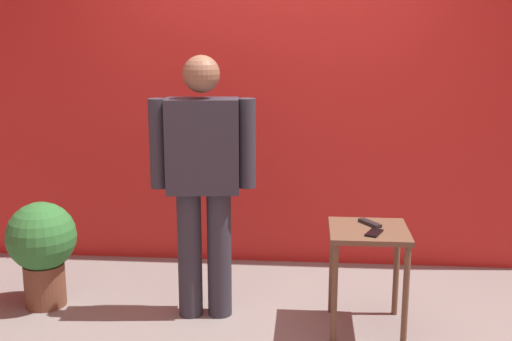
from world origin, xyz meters
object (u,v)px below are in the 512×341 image
side_table (368,248)px  tv_remote (370,223)px  cell_phone (374,233)px  potted_plant (42,245)px  standing_person (203,174)px

side_table → tv_remote: size_ratio=3.64×
cell_phone → potted_plant: size_ratio=0.21×
standing_person → cell_phone: size_ratio=11.17×
standing_person → side_table: bearing=-5.9°
cell_phone → tv_remote: tv_remote is taller
side_table → cell_phone: 0.15m
potted_plant → standing_person: bearing=-2.6°
potted_plant → tv_remote: bearing=-2.0°
standing_person → cell_phone: 1.06m
cell_phone → potted_plant: (-2.06, 0.24, -0.22)m
cell_phone → tv_remote: 0.17m
standing_person → cell_phone: standing_person is taller
side_table → potted_plant: 2.05m
standing_person → tv_remote: 1.03m
cell_phone → potted_plant: bearing=-164.2°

